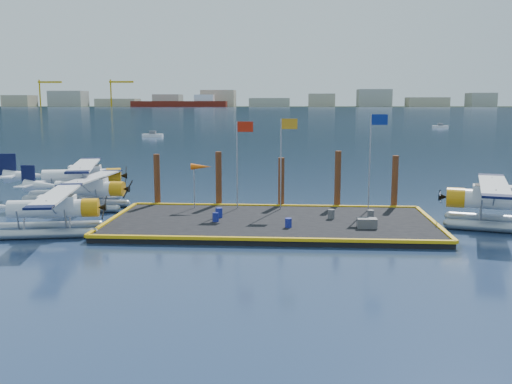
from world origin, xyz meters
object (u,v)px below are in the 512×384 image
drum_1 (288,223)px  flagpole_blue (373,147)px  drum_4 (331,214)px  seaplane_d (500,203)px  piling_0 (157,182)px  drum_2 (371,215)px  piling_3 (338,181)px  seaplane_a (51,211)px  piling_4 (395,184)px  seaplane_c (80,179)px  crate (367,223)px  flagpole_yellow (284,150)px  flagpole_red (240,151)px  drum_0 (219,213)px  drum_3 (216,217)px  seaplane_b (88,190)px  piling_1 (219,181)px  piling_2 (281,184)px  windsock (201,168)px

drum_1 → flagpole_blue: flagpole_blue is taller
drum_4 → flagpole_blue: flagpole_blue is taller
seaplane_d → piling_0: (-22.53, 5.04, 0.40)m
drum_2 → piling_3: size_ratio=0.13×
seaplane_a → piling_4: bearing=101.0°
seaplane_c → seaplane_d: size_ratio=1.03×
crate → piling_4: bearing=68.9°
seaplane_a → piling_0: piling_0 is taller
flagpole_blue → piling_3: bearing=143.9°
flagpole_yellow → piling_4: bearing=11.6°
drum_4 → flagpole_red: 7.76m
flagpole_red → piling_3: flagpole_red is taller
seaplane_c → seaplane_d: 30.89m
drum_0 → piling_0: size_ratio=0.16×
drum_3 → piling_4: size_ratio=0.14×
drum_0 → drum_4: 7.14m
seaplane_b → piling_3: (18.00, 0.49, 0.77)m
flagpole_red → piling_1: bearing=136.8°
drum_2 → seaplane_a: bearing=-168.6°
piling_3 → flagpole_blue: bearing=-36.1°
drum_0 → drum_4: size_ratio=1.06×
drum_0 → flagpole_blue: 11.28m
seaplane_b → drum_3: (10.09, -5.56, -0.70)m
piling_2 → seaplane_b: bearing=-178.0°
drum_2 → flagpole_red: 9.80m
flagpole_yellow → piling_2: bearing=97.2°
drum_1 → drum_4: bearing=45.4°
drum_1 → drum_2: size_ratio=0.95×
seaplane_d → seaplane_b: bearing=96.9°
seaplane_d → flagpole_blue: bearing=81.1°
seaplane_c → drum_0: 14.89m
piling_3 → seaplane_c: bearing=169.9°
drum_0 → windsock: windsock is taller
drum_0 → flagpole_yellow: 6.42m
crate → piling_2: piling_2 is taller
piling_2 → piling_4: (8.00, 0.00, 0.10)m
seaplane_c → drum_0: bearing=41.4°
seaplane_a → windsock: 10.51m
piling_3 → piling_4: piling_3 is taller
seaplane_b → windsock: size_ratio=2.85×
drum_1 → windsock: 8.83m
piling_0 → piling_3: (13.00, 0.00, 0.15)m
drum_1 → drum_3: (-4.51, 1.36, -0.00)m
seaplane_d → windsock: 19.44m
piling_1 → piling_4: piling_1 is taller
flagpole_red → flagpole_yellow: size_ratio=0.97×
piling_2 → drum_1: bearing=-85.4°
flagpole_yellow → flagpole_blue: flagpole_blue is taller
drum_1 → seaplane_d: bearing=10.4°
drum_1 → piling_2: 7.54m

